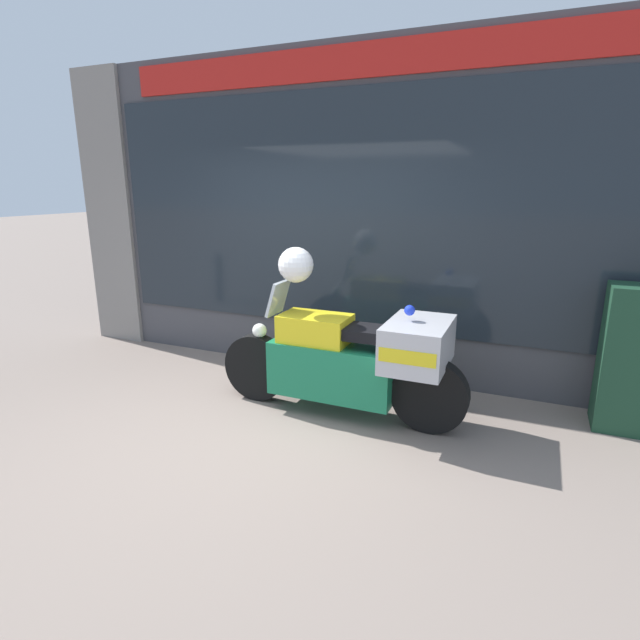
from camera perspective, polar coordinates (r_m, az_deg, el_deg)
The scene contains 5 objects.
ground_plane at distance 4.40m, azimuth -10.04°, elevation -12.98°, with size 60.00×60.00×0.00m, color gray.
shop_building at distance 5.80m, azimuth -2.90°, elevation 11.93°, with size 6.61×0.55×3.44m.
window_display at distance 5.79m, azimuth 3.13°, elevation -0.64°, with size 5.44×0.30×2.03m.
paramedic_motorcycle at distance 4.47m, azimuth 4.03°, elevation -4.42°, with size 2.35×0.77×1.21m.
white_helmet at distance 4.49m, azimuth -2.78°, elevation 6.32°, with size 0.32×0.32×0.32m, color white.
Camera 1 is at (2.20, -3.21, 2.06)m, focal length 28.00 mm.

